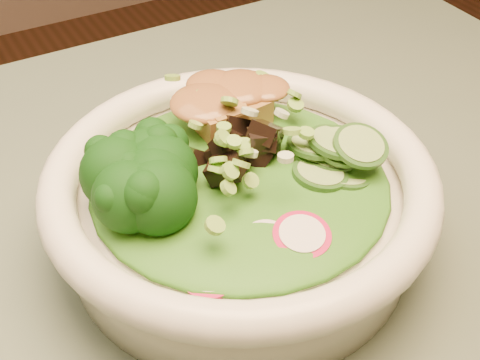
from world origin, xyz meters
TOP-DOWN VIEW (x-y plane):
  - salad_bowl at (0.19, 0.06)m, footprint 0.27×0.27m
  - lettuce_bed at (0.19, 0.06)m, footprint 0.20×0.20m
  - broccoli_florets at (0.13, 0.08)m, footprint 0.10×0.09m
  - radish_slices at (0.17, -0.00)m, footprint 0.12×0.08m
  - cucumber_slices at (0.25, 0.04)m, footprint 0.09×0.09m
  - mushroom_heap at (0.19, 0.07)m, footprint 0.09×0.09m
  - tofu_cubes at (0.21, 0.12)m, footprint 0.10×0.09m
  - peanut_sauce at (0.21, 0.12)m, footprint 0.07×0.06m
  - scallion_garnish at (0.19, 0.06)m, footprint 0.19×0.19m

SIDE VIEW (x-z plane):
  - salad_bowl at x=0.19m, z-range 0.75..0.82m
  - lettuce_bed at x=0.19m, z-range 0.80..0.82m
  - radish_slices at x=0.17m, z-range 0.80..0.82m
  - cucumber_slices at x=0.25m, z-range 0.80..0.84m
  - tofu_cubes at x=0.21m, z-range 0.80..0.84m
  - mushroom_heap at x=0.19m, z-range 0.80..0.84m
  - broccoli_florets at x=0.13m, z-range 0.80..0.85m
  - scallion_garnish at x=0.19m, z-range 0.82..0.84m
  - peanut_sauce at x=0.21m, z-range 0.83..0.84m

